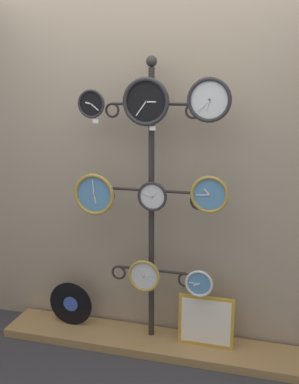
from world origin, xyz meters
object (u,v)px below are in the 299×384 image
at_px(clock_top_right, 209,100).
at_px(picture_frame, 206,321).
at_px(clock_middle_center, 152,196).
at_px(clock_middle_left, 94,194).
at_px(clock_bottom_right, 199,283).
at_px(display_stand, 151,246).
at_px(clock_top_center, 146,102).
at_px(clock_bottom_center, 144,276).
at_px(vinyl_record, 71,304).
at_px(clock_middle_right, 210,194).
at_px(clock_top_left, 92,104).

height_order(clock_top_right, picture_frame, clock_top_right).
distance_m(clock_top_right, clock_middle_center, 0.74).
bearing_deg(clock_middle_left, clock_middle_center, 6.22).
relative_size(clock_bottom_right, picture_frame, 0.49).
height_order(display_stand, clock_top_center, display_stand).
distance_m(clock_bottom_right, picture_frame, 0.31).
height_order(clock_top_right, clock_bottom_center, clock_top_right).
distance_m(clock_middle_left, clock_bottom_right, 0.94).
bearing_deg(clock_bottom_center, clock_bottom_right, -1.06).
distance_m(display_stand, clock_middle_left, 0.55).
bearing_deg(display_stand, vinyl_record, -177.23).
xyz_separation_m(clock_bottom_right, picture_frame, (0.05, 0.06, -0.31)).
bearing_deg(vinyl_record, clock_top_right, -3.88).
relative_size(clock_top_right, clock_bottom_center, 1.18).
height_order(clock_top_center, clock_top_right, clock_top_center).
xyz_separation_m(clock_middle_left, clock_bottom_right, (0.74, 0.02, -0.58)).
bearing_deg(clock_top_center, clock_middle_left, -175.98).
bearing_deg(clock_top_center, clock_middle_center, 25.59).
bearing_deg(display_stand, clock_middle_right, -11.30).
height_order(clock_middle_left, clock_middle_right, clock_middle_right).
height_order(clock_bottom_right, picture_frame, clock_bottom_right).
bearing_deg(clock_bottom_center, clock_top_right, -0.95).
xyz_separation_m(display_stand, clock_top_left, (-0.39, -0.09, 0.99)).
bearing_deg(clock_bottom_center, clock_middle_center, 20.93).
xyz_separation_m(clock_top_left, clock_bottom_right, (0.75, -0.01, -1.19)).
bearing_deg(clock_middle_left, clock_bottom_center, 3.84).
height_order(clock_top_center, clock_middle_right, clock_top_center).
height_order(clock_middle_center, picture_frame, clock_middle_center).
bearing_deg(vinyl_record, clock_middle_center, -3.67).
xyz_separation_m(clock_top_left, clock_middle_center, (0.42, 0.02, -0.61)).
xyz_separation_m(clock_top_left, clock_middle_right, (0.80, 0.01, -0.57)).
bearing_deg(clock_middle_right, clock_top_right, -133.10).
bearing_deg(clock_middle_center, clock_middle_right, -1.44).
bearing_deg(clock_bottom_center, clock_top_left, 179.37).
relative_size(display_stand, clock_bottom_center, 8.73).
bearing_deg(display_stand, clock_bottom_center, -106.01).
xyz_separation_m(clock_middle_left, vinyl_record, (-0.26, 0.09, -0.90)).
bearing_deg(picture_frame, vinyl_record, 179.18).
xyz_separation_m(clock_middle_left, clock_middle_center, (0.40, 0.04, 0.00)).
height_order(clock_top_left, clock_bottom_right, clock_top_left).
bearing_deg(vinyl_record, clock_bottom_center, -5.92).
bearing_deg(clock_bottom_right, clock_bottom_center, 178.94).
distance_m(clock_middle_right, picture_frame, 0.93).
relative_size(clock_middle_left, clock_middle_right, 1.17).
height_order(clock_top_right, clock_middle_center, clock_top_right).
xyz_separation_m(clock_middle_right, picture_frame, (-0.00, 0.04, -0.93)).
bearing_deg(display_stand, picture_frame, -6.34).
height_order(clock_bottom_center, picture_frame, clock_bottom_center).
xyz_separation_m(display_stand, clock_middle_center, (0.03, -0.07, 0.38)).
bearing_deg(clock_top_right, clock_bottom_right, -179.72).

